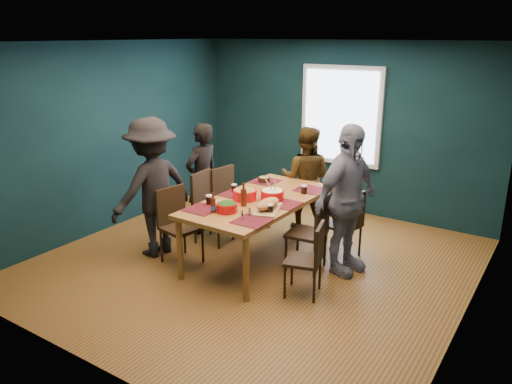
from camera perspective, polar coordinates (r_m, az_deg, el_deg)
room at (r=6.18m, az=1.22°, el=4.39°), size 5.01×5.01×2.71m
dining_table at (r=6.26m, az=0.36°, el=-1.47°), size 1.11×2.16×0.81m
chair_left_far at (r=7.22m, az=-3.22°, el=-0.35°), size 0.49×0.49×0.96m
chair_left_mid at (r=6.92m, az=-5.51°, el=-1.07°), size 0.48×0.48×0.99m
chair_left_near at (r=6.37m, az=-9.08°, el=-3.09°), size 0.51×0.51×0.96m
chair_right_far at (r=6.46m, az=10.48°, el=-3.20°), size 0.47×0.47×0.89m
chair_right_mid at (r=6.07m, az=6.59°, el=-4.06°), size 0.48×0.48×0.95m
chair_right_near at (r=5.51m, az=6.26°, el=-7.11°), size 0.47×0.47×0.84m
person_far_left at (r=7.19m, az=-6.16°, el=1.51°), size 0.45×0.62×1.60m
person_back at (r=7.32m, az=5.69°, el=1.55°), size 0.88×0.77×1.53m
person_right at (r=5.97m, az=10.31°, el=-0.95°), size 0.68×1.14×1.83m
person_near_left at (r=6.52m, az=-11.76°, el=0.47°), size 0.85×1.26×1.81m
bowl_salad at (r=6.21m, az=-1.27°, el=-0.26°), size 0.30×0.30×0.13m
bowl_dumpling at (r=6.21m, az=1.88°, el=-0.29°), size 0.29×0.29×0.27m
bowl_herbs at (r=5.79m, az=-3.33°, el=-1.74°), size 0.25×0.25×0.11m
cutting_board at (r=5.83m, az=1.35°, el=-1.50°), size 0.40×0.65×0.14m
small_bowl at (r=6.95m, az=0.94°, el=1.46°), size 0.17×0.17×0.07m
beer_bottle_a at (r=5.77m, az=-4.92°, el=-1.52°), size 0.06×0.06×0.24m
beer_bottle_b at (r=5.96m, az=-1.42°, el=-0.57°), size 0.07×0.07×0.29m
cola_glass_a at (r=6.05m, az=-5.36°, el=-0.84°), size 0.08×0.08×0.12m
cola_glass_b at (r=5.73m, az=1.60°, el=-1.88°), size 0.08×0.08×0.11m
cola_glass_c at (r=6.47m, az=5.52°, el=0.35°), size 0.08×0.08×0.11m
cola_glass_d at (r=6.52m, az=-2.51°, el=0.51°), size 0.07×0.07×0.10m
napkin_a at (r=6.16m, az=3.51°, el=-1.07°), size 0.16×0.16×0.00m
napkin_b at (r=6.14m, az=-4.24°, el=-1.15°), size 0.20×0.20×0.00m
napkin_c at (r=5.53m, az=-1.08°, el=-3.27°), size 0.16×0.16×0.00m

